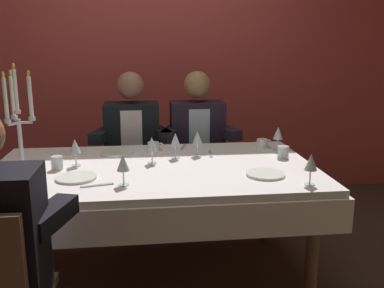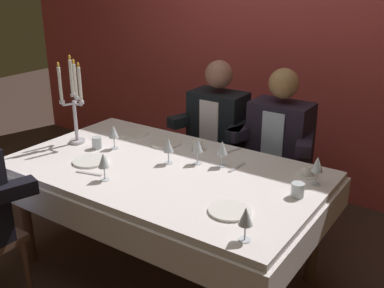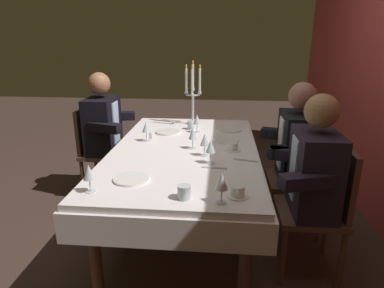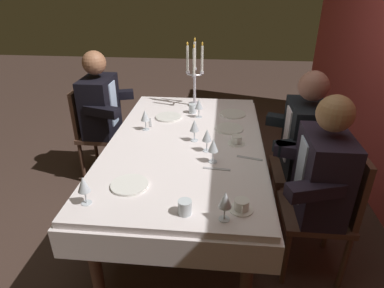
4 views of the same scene
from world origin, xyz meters
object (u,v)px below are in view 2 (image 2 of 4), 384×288
object	(u,v)px
coffee_cup_1	(198,145)
seated_diner_1	(218,125)
wine_glass_4	(246,217)
dinner_plate_3	(90,161)
wine_glass_6	(168,146)
wine_glass_5	(222,148)
coffee_cup_0	(307,171)
water_tumbler_1	(97,142)
wine_glass_0	(198,146)
seated_diner_2	(280,138)
candelabra	(74,105)
dining_table	(164,185)
wine_glass_2	(104,161)
dinner_plate_1	(230,211)
dinner_plate_2	(165,143)
water_tumbler_0	(298,190)
dinner_plate_0	(133,133)
wine_glass_1	(114,132)

from	to	relation	value
coffee_cup_1	seated_diner_1	distance (m)	0.54
wine_glass_4	dinner_plate_3	bearing A→B (deg)	168.64
wine_glass_6	wine_glass_5	bearing A→B (deg)	26.25
wine_glass_5	coffee_cup_0	size ratio (longest dim) A/B	1.24
wine_glass_4	water_tumbler_1	bearing A→B (deg)	161.86
wine_glass_0	water_tumbler_1	bearing A→B (deg)	-167.23
wine_glass_0	water_tumbler_1	xyz separation A→B (m)	(-0.70, -0.16, -0.08)
wine_glass_4	coffee_cup_0	xyz separation A→B (m)	(-0.02, 0.81, -0.09)
seated_diner_2	candelabra	bearing A→B (deg)	-141.66
dining_table	coffee_cup_0	distance (m)	0.86
wine_glass_2	seated_diner_1	xyz separation A→B (m)	(0.02, 1.22, -0.12)
wine_glass_0	coffee_cup_0	size ratio (longest dim) A/B	1.24
wine_glass_6	seated_diner_2	size ratio (longest dim) A/B	0.13
dinner_plate_1	wine_glass_6	xyz separation A→B (m)	(-0.62, 0.32, 0.11)
dinner_plate_1	water_tumbler_1	bearing A→B (deg)	167.54
dinner_plate_1	dinner_plate_2	world-z (taller)	same
wine_glass_4	seated_diner_1	size ratio (longest dim) A/B	0.13
wine_glass_0	wine_glass_5	world-z (taller)	same
dinner_plate_1	water_tumbler_0	size ratio (longest dim) A/B	2.81
dining_table	dinner_plate_1	distance (m)	0.67
wine_glass_2	water_tumbler_1	distance (m)	0.52
dinner_plate_0	dinner_plate_3	size ratio (longest dim) A/B	1.01
dinner_plate_1	seated_diner_2	xyz separation A→B (m)	(-0.23, 1.14, -0.01)
dinner_plate_0	coffee_cup_1	xyz separation A→B (m)	(0.56, 0.02, 0.02)
dinner_plate_2	seated_diner_1	world-z (taller)	seated_diner_1
wine_glass_2	coffee_cup_0	xyz separation A→B (m)	(0.93, 0.71, -0.09)
seated_diner_2	water_tumbler_0	bearing A→B (deg)	-60.62
dinner_plate_0	wine_glass_6	world-z (taller)	wine_glass_6
dinner_plate_2	wine_glass_6	world-z (taller)	wine_glass_6
dinner_plate_0	seated_diner_1	xyz separation A→B (m)	(0.40, 0.53, -0.01)
dinner_plate_0	wine_glass_0	xyz separation A→B (m)	(0.69, -0.19, 0.11)
wine_glass_6	seated_diner_1	size ratio (longest dim) A/B	0.13
dining_table	dinner_plate_1	world-z (taller)	dinner_plate_1
dinner_plate_3	wine_glass_1	size ratio (longest dim) A/B	1.34
water_tumbler_0	wine_glass_1	bearing A→B (deg)	-178.75
dining_table	coffee_cup_0	xyz separation A→B (m)	(0.77, 0.38, 0.15)
dinner_plate_3	coffee_cup_1	xyz separation A→B (m)	(0.43, 0.56, 0.02)
wine_glass_6	water_tumbler_1	distance (m)	0.56
dinner_plate_0	dinner_plate_1	bearing A→B (deg)	-27.69
wine_glass_1	wine_glass_4	bearing A→B (deg)	-21.81
dinner_plate_0	seated_diner_1	distance (m)	0.67
wine_glass_0	seated_diner_2	xyz separation A→B (m)	(0.23, 0.72, -0.12)
water_tumbler_0	water_tumbler_1	bearing A→B (deg)	-176.43
wine_glass_1	coffee_cup_1	bearing A→B (deg)	32.96
wine_glass_0	wine_glass_5	size ratio (longest dim) A/B	1.00
dinner_plate_1	seated_diner_1	distance (m)	1.36
dinner_plate_1	wine_glass_0	xyz separation A→B (m)	(-0.47, 0.42, 0.11)
wine_glass_0	wine_glass_1	xyz separation A→B (m)	(-0.60, -0.10, 0.00)
coffee_cup_1	wine_glass_0	bearing A→B (deg)	-57.41
wine_glass_1	wine_glass_5	xyz separation A→B (m)	(0.75, 0.15, 0.00)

